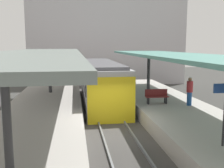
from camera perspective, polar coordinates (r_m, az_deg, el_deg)
ground_plane at (r=12.97m, az=1.01°, el=-11.79°), size 80.00×80.00×0.00m
platform_left at (r=12.78m, az=-16.32°, el=-10.07°), size 4.40×28.00×1.00m
platform_right at (r=13.90m, az=16.85°, el=-8.59°), size 4.40×28.00×1.00m
track_ballast at (r=12.93m, az=1.01°, el=-11.38°), size 3.20×28.00×0.20m
rail_near_side at (r=12.78m, az=-2.23°, el=-10.81°), size 0.08×28.00×0.14m
rail_far_side at (r=13.00m, az=4.20°, el=-10.49°), size 0.08×28.00×0.14m
commuter_train at (r=19.44m, az=-2.35°, el=0.27°), size 2.78×10.88×3.10m
canopy_left at (r=13.54m, az=-16.13°, el=6.38°), size 4.18×21.00×3.19m
canopy_right at (r=14.61m, az=15.09°, el=5.81°), size 4.18×21.00×3.00m
platform_bench at (r=15.98m, az=9.77°, el=-2.58°), size 1.40×0.41×0.86m
passenger_near_bench at (r=15.84m, az=16.67°, el=-1.48°), size 0.36×0.36×1.65m
station_building_backdrop at (r=32.26m, az=-1.31°, el=10.22°), size 18.00×6.00×11.00m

